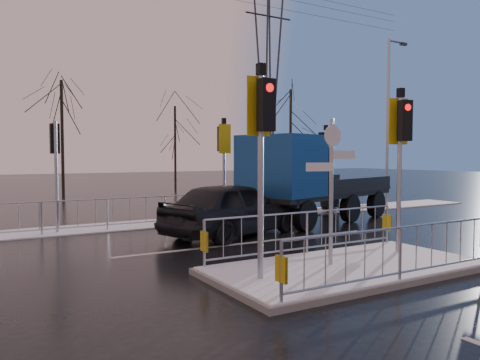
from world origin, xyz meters
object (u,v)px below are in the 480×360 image
flatbed_truck (298,178)px  street_lamp_right (389,115)px  car_far_lane (233,208)px  traffic_island (347,253)px

flatbed_truck → street_lamp_right: size_ratio=0.90×
flatbed_truck → car_far_lane: bearing=-164.3°
car_far_lane → flatbed_truck: 3.34m
traffic_island → street_lamp_right: street_lamp_right is taller
car_far_lane → street_lamp_right: (10.49, 3.43, 3.55)m
traffic_island → flatbed_truck: traffic_island is taller
street_lamp_right → car_far_lane: bearing=-161.9°
car_far_lane → flatbed_truck: bearing=-92.6°
street_lamp_right → flatbed_truck: bearing=-160.9°
car_far_lane → street_lamp_right: 11.60m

